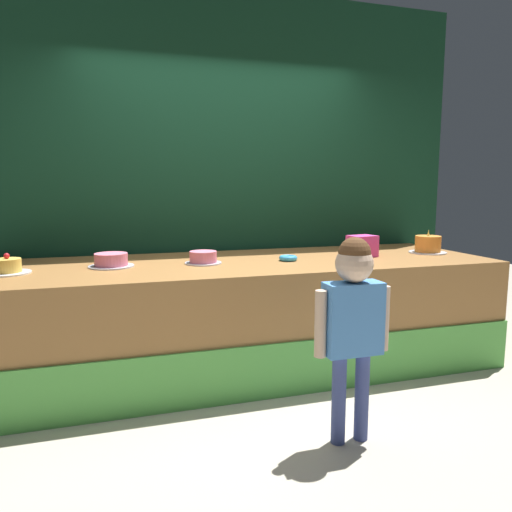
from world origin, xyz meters
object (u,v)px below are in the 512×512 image
at_px(donut, 288,258).
at_px(cake_center_right, 203,258).
at_px(pink_box, 362,246).
at_px(cake_center_left, 111,261).
at_px(cake_far_right, 428,245).
at_px(cake_far_left, 7,267).
at_px(child_figure, 353,312).

height_order(donut, cake_center_right, cake_center_right).
distance_m(pink_box, donut, 0.66).
relative_size(cake_center_left, cake_center_right, 1.16).
distance_m(donut, cake_center_right, 0.66).
height_order(cake_center_left, cake_far_right, cake_far_right).
height_order(pink_box, cake_far_right, cake_far_right).
distance_m(cake_center_left, cake_center_right, 0.65).
height_order(pink_box, cake_far_left, pink_box).
relative_size(pink_box, cake_center_right, 0.78).
xyz_separation_m(donut, cake_far_left, (-1.96, 0.02, 0.02)).
xyz_separation_m(cake_center_left, cake_far_right, (2.61, -0.05, 0.02)).
bearing_deg(child_figure, cake_far_left, 147.01).
relative_size(child_figure, pink_box, 5.33).
xyz_separation_m(child_figure, cake_far_right, (1.39, 1.25, 0.17)).
distance_m(cake_far_left, cake_center_right, 1.31).
bearing_deg(cake_center_right, cake_far_right, 0.13).
xyz_separation_m(donut, cake_far_right, (1.31, 0.06, 0.05)).
height_order(child_figure, cake_far_left, child_figure).
relative_size(donut, cake_far_left, 0.49).
relative_size(donut, cake_center_left, 0.44).
height_order(pink_box, donut, pink_box).
height_order(cake_far_left, cake_far_right, cake_far_right).
xyz_separation_m(cake_far_left, cake_center_right, (1.31, 0.03, -0.00)).
distance_m(cake_far_left, cake_far_right, 3.26).
xyz_separation_m(child_figure, cake_center_right, (-0.57, 1.25, 0.14)).
distance_m(donut, cake_far_left, 1.96).
bearing_deg(child_figure, cake_center_left, 133.26).
relative_size(child_figure, donut, 8.04).
distance_m(child_figure, donut, 1.20).
relative_size(cake_far_left, cake_center_right, 1.06).
bearing_deg(donut, cake_center_left, 175.49).
bearing_deg(cake_far_right, cake_center_left, 178.99).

